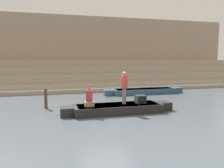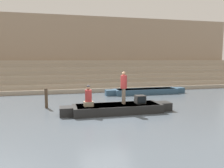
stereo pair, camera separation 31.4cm
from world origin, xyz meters
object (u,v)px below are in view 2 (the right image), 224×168
Objects in this scene: rowboat_main at (118,108)px; tv_set at (140,99)px; mooring_post at (46,98)px; moored_boat_shore at (146,91)px; person_rowing at (88,98)px; person_standing at (124,85)px.

tv_set reaches higher than rowboat_main.
mooring_post reaches higher than rowboat_main.
tv_set reaches higher than moored_boat_shore.
person_rowing is 2.07× the size of tv_set.
tv_set is at bearing -110.07° from moored_boat_shore.
person_standing is at bearing -178.80° from tv_set.
mooring_post is (-4.75, 1.95, -0.09)m from tv_set.
mooring_post is at bearing 127.20° from person_rowing.
tv_set is 0.08× the size of moored_boat_shore.
person_rowing reaches higher than moored_boat_shore.
moored_boat_shore is (5.15, 5.29, -0.62)m from person_rowing.
mooring_post is at bearing 146.85° from person_standing.
rowboat_main is at bearing -174.12° from tv_set.
mooring_post is at bearing 163.54° from tv_set.
rowboat_main is at bearing -175.50° from person_standing.
person_standing is 4.39m from mooring_post.
mooring_post reaches higher than tv_set.
person_standing is 0.26× the size of moored_boat_shore.
moored_boat_shore is at bearing 37.30° from person_rowing.
person_standing is at bearing -117.67° from moored_boat_shore.
tv_set is at bearing -12.00° from person_standing.
person_standing is 1.90m from person_rowing.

